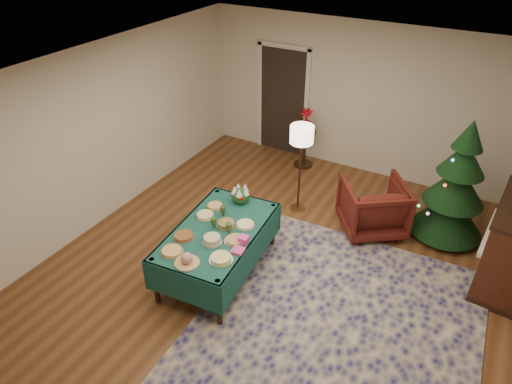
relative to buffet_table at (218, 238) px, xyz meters
The scene contains 25 objects.
room_shell 1.07m from the buffet_table, 14.76° to the left, with size 7.00×7.00×7.00m.
doorway 3.81m from the buffet_table, 103.71° to the left, with size 1.08×0.04×2.16m.
rug 1.92m from the buffet_table, 14.02° to the right, with size 3.20×4.20×0.02m, color #15164F.
buffet_table is the anchor object (origin of this frame).
platter_0 0.70m from the buffet_table, 109.37° to the right, with size 0.29×0.29×0.04m.
platter_1 0.75m from the buffet_table, 85.96° to the right, with size 0.30×0.30×0.15m.
platter_2 0.62m from the buffet_table, 52.33° to the right, with size 0.29×0.29×0.06m.
platter_3 0.47m from the buffet_table, 129.31° to the right, with size 0.27×0.27×0.05m.
platter_4 0.33m from the buffet_table, 69.77° to the right, with size 0.25×0.25×0.10m.
platter_5 0.37m from the buffet_table, 14.57° to the right, with size 0.28×0.28×0.04m.
platter_6 0.38m from the buffet_table, 152.04° to the left, with size 0.26×0.26×0.05m.
platter_7 0.22m from the buffet_table, 65.73° to the left, with size 0.26×0.26×0.07m.
platter_8 0.40m from the buffet_table, 42.84° to the left, with size 0.26×0.26×0.04m.
platter_9 0.55m from the buffet_table, 127.13° to the left, with size 0.24×0.24×0.04m.
goblet_0 0.38m from the buffet_table, 108.19° to the left, with size 0.08×0.08×0.17m.
goblet_1 0.29m from the buffet_table, ahead, with size 0.08×0.08×0.17m.
goblet_2 0.24m from the buffet_table, behind, with size 0.08×0.08×0.17m.
napkin_stack 0.55m from the buffet_table, 27.80° to the right, with size 0.14×0.14×0.04m, color #EB4199.
gift_box 0.48m from the buffet_table, ahead, with size 0.11×0.11×0.09m, color #E640A5.
centerpiece 0.76m from the buffet_table, 95.54° to the left, with size 0.26×0.26×0.29m.
armchair 2.47m from the buffet_table, 52.32° to the left, with size 0.89×0.83×0.92m, color #4E1710.
floor_lamp 2.05m from the buffet_table, 81.12° to the left, with size 0.36×0.36×1.49m.
side_table 3.31m from the buffet_table, 94.05° to the left, with size 0.40×0.40×0.72m.
potted_plant 3.31m from the buffet_table, 94.05° to the left, with size 0.24×0.43×0.24m, color #B20C16.
christmas_tree 3.48m from the buffet_table, 42.93° to the left, with size 1.35×1.35×1.90m.
Camera 1 is at (2.04, -4.04, 4.32)m, focal length 32.00 mm.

